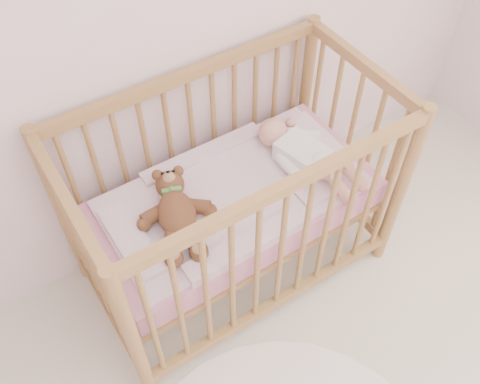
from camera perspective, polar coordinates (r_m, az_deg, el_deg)
crib at (r=2.34m, az=-0.66°, el=-1.08°), size 1.36×0.76×1.00m
mattress at (r=2.35m, az=-0.66°, el=-1.30°), size 1.22×0.62×0.13m
blanket at (r=2.29m, az=-0.68°, el=-0.14°), size 1.10×0.58×0.06m
baby at (r=2.36m, az=6.71°, el=4.23°), size 0.42×0.65×0.14m
teddy_bear at (r=2.13m, az=-6.76°, el=-2.19°), size 0.47×0.56×0.13m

